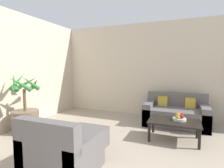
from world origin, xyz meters
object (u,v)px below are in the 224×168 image
Objects in this scene: coffee_table at (174,123)px; apple_green at (177,117)px; potted_palm at (25,115)px; armchair at (61,153)px; ottoman at (87,138)px; apple_red at (182,116)px; sofa_loveseat at (175,114)px; orange_fruit at (178,115)px; fruit_bowl at (179,119)px.

apple_green reaches higher than coffee_table.
potted_palm is 1.93m from armchair.
ottoman is (-0.05, 0.78, -0.10)m from armchair.
apple_red is 0.09× the size of armchair.
ottoman is (-1.40, -1.89, -0.09)m from sofa_loveseat.
potted_palm is 3.14m from coffee_table.
orange_fruit reaches higher than apple_green.
fruit_bowl is at bearing 59.46° from apple_green.
orange_fruit is at bearing 131.18° from apple_red.
ottoman is (-1.47, -0.93, -0.29)m from apple_green.
potted_palm is 1.47× the size of armchair.
apple_green is (3.10, 0.79, 0.08)m from potted_palm.
fruit_bowl is at bearing 33.30° from ottoman.
fruit_bowl is 0.29× the size of armchair.
orange_fruit is 1.84m from ottoman.
fruit_bowl is at bearing 50.68° from armchair.
sofa_loveseat is at bearing 90.53° from coffee_table.
fruit_bowl is at bearing 155.00° from apple_red.
apple_green is 2.23m from armchair.
fruit_bowl is at bearing 15.15° from potted_palm.
orange_fruit is 0.10× the size of armchair.
ottoman is at bearing -4.84° from potted_palm.
apple_red is at bearing 49.48° from armchair.
sofa_loveseat is 3.00m from armchair.
potted_palm is 3.25m from fruit_bowl.
orange_fruit is (-0.03, 0.07, 0.07)m from fruit_bowl.
potted_palm is at bearing -165.76° from apple_green.
apple_green is at bearing 14.24° from potted_palm.
apple_green is 0.10× the size of ottoman.
apple_green is (-0.08, -0.04, -0.01)m from apple_red.
ottoman is at bearing -126.50° from sofa_loveseat.
fruit_bowl is 2.29m from armchair.
orange_fruit reaches higher than apple_red.
armchair reaches higher than apple_green.
ottoman is at bearing -144.41° from orange_fruit.
coffee_table is at bearing -159.15° from apple_red.
orange_fruit is (0.07, -0.84, 0.21)m from sofa_loveseat.
sofa_loveseat is 0.96m from apple_red.
sofa_loveseat reaches higher than apple_red.
apple_red is at bearing 31.97° from ottoman.
sofa_loveseat is 2.29× the size of ottoman.
armchair is 1.40× the size of ottoman.
fruit_bowl is 1.81m from ottoman.
fruit_bowl is (0.09, 0.07, 0.07)m from coffee_table.
sofa_loveseat is 0.99m from apple_green.
potted_palm is at bearing -165.41° from apple_red.
coffee_table is 1.69m from ottoman.
apple_green is 1.76m from ottoman.
potted_palm is at bearing -165.71° from coffee_table.
coffee_table is 2.17m from armchair.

